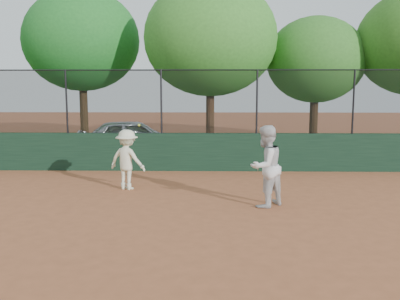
{
  "coord_description": "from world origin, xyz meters",
  "views": [
    {
      "loc": [
        1.02,
        -8.02,
        2.63
      ],
      "look_at": [
        0.8,
        2.2,
        1.2
      ],
      "focal_mm": 40.0,
      "sensor_mm": 36.0,
      "label": 1
    }
  ],
  "objects_px": {
    "parked_car": "(134,138)",
    "tree_1": "(81,41)",
    "tree_2": "(210,38)",
    "player_second": "(265,166)",
    "player_main": "(127,160)",
    "tree_3": "(316,60)"
  },
  "relations": [
    {
      "from": "parked_car",
      "to": "tree_1",
      "type": "xyz_separation_m",
      "value": [
        -2.9,
        3.51,
        4.01
      ]
    },
    {
      "from": "tree_1",
      "to": "tree_2",
      "type": "height_order",
      "value": "tree_1"
    },
    {
      "from": "parked_car",
      "to": "player_second",
      "type": "bearing_deg",
      "value": -164.38
    },
    {
      "from": "parked_car",
      "to": "player_main",
      "type": "xyz_separation_m",
      "value": [
        0.76,
        -5.55,
        0.05
      ]
    },
    {
      "from": "player_second",
      "to": "tree_3",
      "type": "xyz_separation_m",
      "value": [
        3.35,
        10.01,
        2.91
      ]
    },
    {
      "from": "player_second",
      "to": "player_main",
      "type": "height_order",
      "value": "player_second"
    },
    {
      "from": "player_main",
      "to": "tree_1",
      "type": "relative_size",
      "value": 0.25
    },
    {
      "from": "tree_2",
      "to": "tree_3",
      "type": "xyz_separation_m",
      "value": [
        4.57,
        1.05,
        -0.82
      ]
    },
    {
      "from": "player_second",
      "to": "tree_3",
      "type": "relative_size",
      "value": 0.32
    },
    {
      "from": "parked_car",
      "to": "tree_3",
      "type": "bearing_deg",
      "value": -83.69
    },
    {
      "from": "parked_car",
      "to": "player_second",
      "type": "xyz_separation_m",
      "value": [
        4.14,
        -7.19,
        0.18
      ]
    },
    {
      "from": "tree_1",
      "to": "tree_3",
      "type": "xyz_separation_m",
      "value": [
        10.39,
        -0.7,
        -0.92
      ]
    },
    {
      "from": "player_main",
      "to": "tree_1",
      "type": "bearing_deg",
      "value": 111.97
    },
    {
      "from": "player_second",
      "to": "tree_1",
      "type": "distance_m",
      "value": 13.37
    },
    {
      "from": "player_second",
      "to": "tree_1",
      "type": "bearing_deg",
      "value": -100.4
    },
    {
      "from": "player_main",
      "to": "tree_1",
      "type": "distance_m",
      "value": 10.54
    },
    {
      "from": "parked_car",
      "to": "player_main",
      "type": "relative_size",
      "value": 2.45
    },
    {
      "from": "player_second",
      "to": "tree_1",
      "type": "relative_size",
      "value": 0.26
    },
    {
      "from": "player_second",
      "to": "player_main",
      "type": "distance_m",
      "value": 3.76
    },
    {
      "from": "tree_1",
      "to": "tree_2",
      "type": "xyz_separation_m",
      "value": [
        5.82,
        -1.75,
        -0.1
      ]
    },
    {
      "from": "parked_car",
      "to": "tree_2",
      "type": "distance_m",
      "value": 5.19
    },
    {
      "from": "tree_1",
      "to": "tree_3",
      "type": "bearing_deg",
      "value": -3.83
    }
  ]
}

